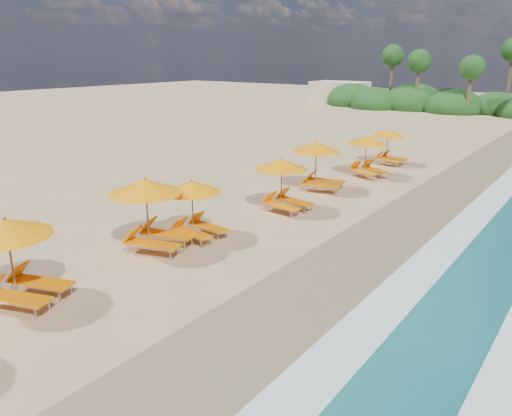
% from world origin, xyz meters
% --- Properties ---
extents(ground, '(160.00, 160.00, 0.00)m').
position_xyz_m(ground, '(0.00, 0.00, 0.00)').
color(ground, tan).
rests_on(ground, ground).
extents(wet_sand, '(4.00, 160.00, 0.01)m').
position_xyz_m(wet_sand, '(4.00, 0.00, 0.01)').
color(wet_sand, olive).
rests_on(wet_sand, ground).
extents(surf_foam, '(4.00, 160.00, 0.01)m').
position_xyz_m(surf_foam, '(6.70, 0.00, 0.03)').
color(surf_foam, white).
rests_on(surf_foam, ground).
extents(station_2, '(3.03, 2.99, 2.35)m').
position_xyz_m(station_2, '(-2.28, -7.20, 1.32)').
color(station_2, olive).
rests_on(station_2, ground).
extents(station_3, '(3.11, 3.03, 2.46)m').
position_xyz_m(station_3, '(-2.28, -2.65, 1.38)').
color(station_3, olive).
rests_on(station_3, ground).
extents(station_4, '(2.34, 2.18, 2.11)m').
position_xyz_m(station_4, '(-1.89, -1.01, 1.18)').
color(station_4, olive).
rests_on(station_4, ground).
extents(station_5, '(2.57, 2.42, 2.23)m').
position_xyz_m(station_5, '(-1.15, 3.48, 1.25)').
color(station_5, olive).
rests_on(station_5, ground).
extents(station_6, '(2.91, 2.80, 2.38)m').
position_xyz_m(station_6, '(-1.62, 7.17, 1.33)').
color(station_6, olive).
rests_on(station_6, ground).
extents(station_7, '(2.90, 2.89, 2.21)m').
position_xyz_m(station_7, '(-0.93, 11.10, 1.24)').
color(station_7, olive).
rests_on(station_7, ground).
extents(station_8, '(2.44, 2.30, 2.11)m').
position_xyz_m(station_8, '(-1.18, 14.69, 1.18)').
color(station_8, olive).
rests_on(station_8, ground).
extents(treeline, '(25.80, 8.80, 9.74)m').
position_xyz_m(treeline, '(-9.94, 45.51, 1.00)').
color(treeline, '#163D14').
rests_on(treeline, ground).
extents(beach_building, '(7.00, 5.00, 2.80)m').
position_xyz_m(beach_building, '(-22.00, 48.00, 1.40)').
color(beach_building, beige).
rests_on(beach_building, ground).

